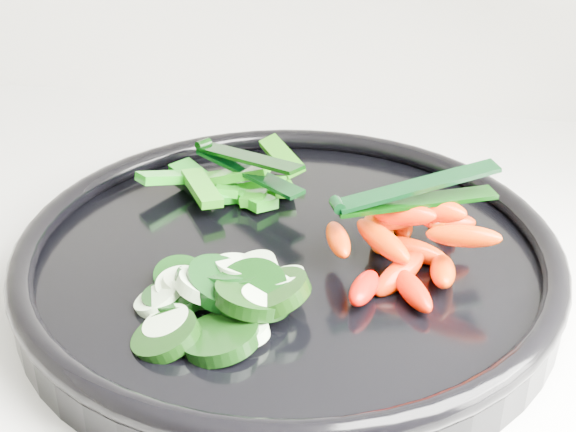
# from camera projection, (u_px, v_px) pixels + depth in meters

# --- Properties ---
(veggie_tray) EXTENTS (0.40, 0.40, 0.04)m
(veggie_tray) POSITION_uv_depth(u_px,v_px,m) (288.00, 259.00, 0.56)
(veggie_tray) COLOR black
(veggie_tray) RESTS_ON counter
(cucumber_pile) EXTENTS (0.12, 0.12, 0.04)m
(cucumber_pile) POSITION_uv_depth(u_px,v_px,m) (218.00, 293.00, 0.50)
(cucumber_pile) COLOR black
(cucumber_pile) RESTS_ON veggie_tray
(carrot_pile) EXTENTS (0.12, 0.15, 0.05)m
(carrot_pile) POSITION_uv_depth(u_px,v_px,m) (406.00, 238.00, 0.54)
(carrot_pile) COLOR #F42F00
(carrot_pile) RESTS_ON veggie_tray
(pepper_pile) EXTENTS (0.13, 0.12, 0.03)m
(pepper_pile) POSITION_uv_depth(u_px,v_px,m) (233.00, 184.00, 0.63)
(pepper_pile) COLOR #1D6309
(pepper_pile) RESTS_ON veggie_tray
(tong_carrot) EXTENTS (0.11, 0.06, 0.02)m
(tong_carrot) POSITION_uv_depth(u_px,v_px,m) (412.00, 194.00, 0.52)
(tong_carrot) COLOR black
(tong_carrot) RESTS_ON carrot_pile
(tong_pepper) EXTENTS (0.10, 0.08, 0.02)m
(tong_pepper) POSITION_uv_depth(u_px,v_px,m) (245.00, 163.00, 0.62)
(tong_pepper) COLOR black
(tong_pepper) RESTS_ON pepper_pile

